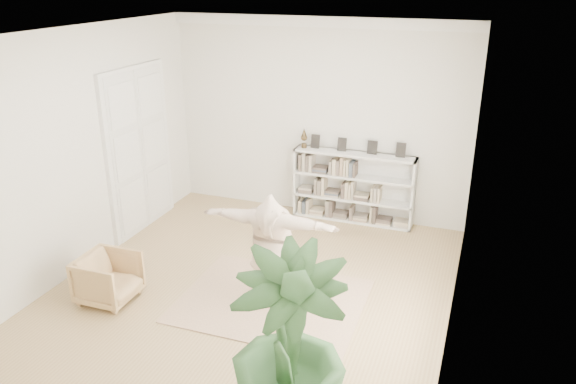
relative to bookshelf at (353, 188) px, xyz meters
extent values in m
plane|color=#95754D|center=(-0.74, -2.82, -0.64)|extent=(6.00, 6.00, 0.00)
plane|color=silver|center=(-0.74, 0.18, 1.16)|extent=(5.50, 0.00, 5.50)
plane|color=silver|center=(-0.74, -5.82, 1.16)|extent=(5.50, 0.00, 5.50)
plane|color=silver|center=(-3.49, -2.82, 1.16)|extent=(0.00, 6.00, 6.00)
plane|color=silver|center=(2.01, -2.82, 1.16)|extent=(0.00, 6.00, 6.00)
plane|color=white|center=(-0.74, -2.82, 2.96)|extent=(6.00, 6.00, 0.00)
cube|color=white|center=(-0.74, 0.12, 2.87)|extent=(5.50, 0.12, 0.18)
cube|color=white|center=(-3.45, -1.52, 0.76)|extent=(0.08, 1.78, 2.92)
cube|color=silver|center=(-3.43, -1.92, 0.76)|extent=(0.06, 0.78, 2.80)
cube|color=silver|center=(-3.43, -1.12, 0.76)|extent=(0.06, 0.78, 2.80)
cube|color=silver|center=(-1.07, -0.01, 0.01)|extent=(0.04, 0.35, 1.30)
cube|color=silver|center=(1.09, -0.01, 0.01)|extent=(0.04, 0.35, 1.30)
cube|color=silver|center=(0.01, 0.14, 0.01)|extent=(2.20, 0.04, 1.30)
cube|color=silver|center=(0.01, -0.01, -0.62)|extent=(2.20, 0.35, 0.04)
cube|color=silver|center=(0.01, -0.01, -0.21)|extent=(2.20, 0.35, 0.04)
cube|color=silver|center=(0.01, -0.01, 0.22)|extent=(2.20, 0.35, 0.04)
cube|color=silver|center=(0.01, -0.01, 0.64)|extent=(2.20, 0.35, 0.04)
cube|color=black|center=(-0.74, 0.04, 0.78)|extent=(0.18, 0.07, 0.24)
cube|color=black|center=(-0.24, 0.04, 0.78)|extent=(0.18, 0.07, 0.24)
cube|color=black|center=(0.31, 0.04, 0.78)|extent=(0.18, 0.07, 0.24)
cube|color=black|center=(0.81, 0.04, 0.78)|extent=(0.18, 0.07, 0.24)
imported|color=tan|center=(-2.50, -3.83, -0.30)|extent=(0.76, 0.74, 0.68)
cube|color=tan|center=(-0.36, -3.09, -0.63)|extent=(2.52, 2.03, 0.02)
cube|color=olive|center=(-0.36, -3.09, -0.57)|extent=(0.46, 0.28, 0.03)
cube|color=olive|center=(-0.36, -3.09, -0.60)|extent=(0.31, 0.05, 0.04)
cube|color=olive|center=(-0.36, -3.09, -0.60)|extent=(0.31, 0.05, 0.04)
cube|color=olive|center=(-0.36, -3.09, -0.57)|extent=(0.18, 0.05, 0.09)
cube|color=olive|center=(-0.36, -3.09, -0.57)|extent=(0.18, 0.05, 0.09)
imported|color=tan|center=(-0.36, -3.09, 0.25)|extent=(1.90, 0.54, 1.54)
imported|color=#284C26|center=(0.66, -5.22, 0.35)|extent=(1.38, 1.38, 1.98)
camera|label=1|loc=(2.18, -9.34, 3.67)|focal=35.00mm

